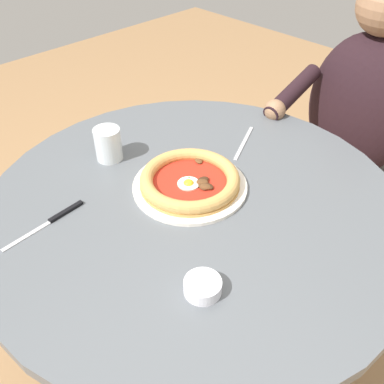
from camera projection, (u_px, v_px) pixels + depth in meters
The scene contains 9 objects.
ground_plane at pixel (194, 357), 1.53m from camera, with size 6.00×6.00×0.02m, color #9E754C.
dining_table at pixel (194, 242), 1.15m from camera, with size 1.05×1.05×0.75m.
pizza_on_plate at pixel (190, 181), 1.08m from camera, with size 0.29×0.29×0.04m.
water_glass at pixel (108, 146), 1.16m from camera, with size 0.07×0.07×0.09m.
steak_knife at pixel (56, 218), 0.99m from camera, with size 0.02×0.21×0.01m.
ramekin_capers at pixel (203, 286), 0.83m from camera, with size 0.08×0.08×0.03m.
fork_utensil at pixel (244, 143), 1.25m from camera, with size 0.09×0.17×0.00m.
diner_person at pixel (345, 155), 1.61m from camera, with size 0.39×0.49×1.15m.
cafe_chair_diner at pixel (365, 143), 1.69m from camera, with size 0.45×0.45×0.83m.
Camera 1 is at (-0.57, 0.57, 1.43)m, focal length 39.49 mm.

